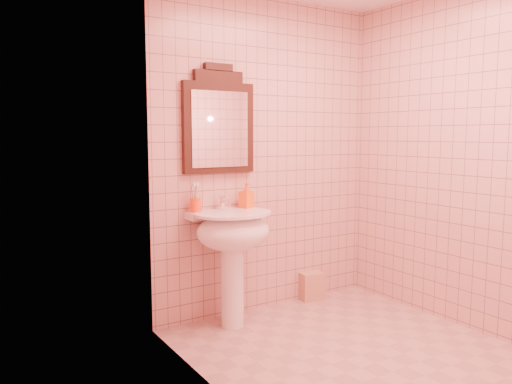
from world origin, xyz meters
TOP-DOWN VIEW (x-y plane):
  - floor at (0.00, 0.00)m, footprint 2.20×2.20m
  - back_wall at (0.00, 1.10)m, footprint 2.00×0.02m
  - pedestal_sink at (-0.46, 0.87)m, footprint 0.58×0.58m
  - faucet at (-0.46, 1.01)m, footprint 0.04×0.16m
  - mirror at (-0.46, 1.07)m, footprint 0.58×0.06m
  - toothbrush_cup at (-0.68, 1.03)m, footprint 0.08×0.08m
  - soap_dispenser at (-0.26, 1.00)m, footprint 0.11×0.11m
  - towel at (0.42, 1.04)m, footprint 0.21×0.16m

SIDE VIEW (x-z plane):
  - floor at x=0.00m, z-range 0.00..0.00m
  - towel at x=0.42m, z-range 0.00..0.24m
  - pedestal_sink at x=-0.46m, z-range 0.23..1.09m
  - toothbrush_cup at x=-0.68m, z-range 0.82..1.01m
  - faucet at x=-0.46m, z-range 0.87..0.97m
  - soap_dispenser at x=-0.26m, z-range 0.86..1.06m
  - back_wall at x=0.00m, z-range 0.00..2.50m
  - mirror at x=-0.46m, z-range 1.11..1.92m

